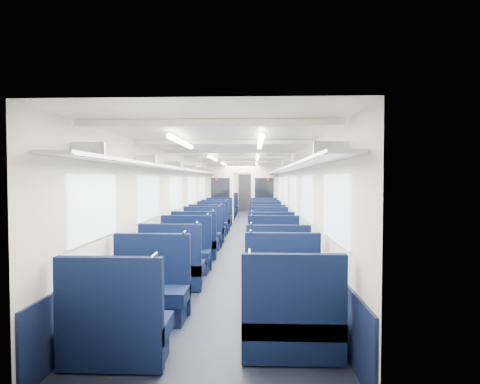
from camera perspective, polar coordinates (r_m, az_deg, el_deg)
The scene contains 41 objects.
floor at distance 11.93m, azimuth -0.14°, elevation -6.47°, with size 2.80×18.00×0.01m, color black.
ceiling at distance 11.81m, azimuth -0.14°, elevation 4.88°, with size 2.80×18.00×0.01m, color white.
wall_left at distance 11.95m, azimuth -6.86°, elevation -0.80°, with size 0.02×18.00×2.35m, color beige.
dado_left at distance 12.01m, azimuth -6.78°, elevation -4.74°, with size 0.03×17.90×0.70m, color black.
wall_right at distance 11.84m, azimuth 6.65°, elevation -0.83°, with size 0.02×18.00×2.35m, color beige.
dado_right at distance 11.91m, azimuth 6.56°, elevation -4.80°, with size 0.03×17.90×0.70m, color black.
wall_far at distance 20.80m, azimuth 0.82°, elevation 0.37°, with size 2.80×0.02×2.35m, color beige.
luggage_rack_left at distance 11.91m, azimuth -5.99°, elevation 3.03°, with size 0.36×17.40×0.18m.
luggage_rack_right at distance 11.82m, azimuth 5.76°, elevation 3.04°, with size 0.36×17.40×0.18m.
windows at distance 11.35m, azimuth -0.23°, elevation 0.30°, with size 2.78×15.60×0.75m.
ceiling_fittings at distance 11.55m, azimuth -0.19°, elevation 4.64°, with size 2.70×16.06×0.11m.
end_door at distance 20.75m, azimuth 0.82°, elevation -0.12°, with size 0.75×0.06×2.00m, color black.
bulkhead at distance 15.13m, azimuth 0.35°, elevation 0.00°, with size 2.80×0.10×2.35m.
seat_0 at distance 3.93m, azimuth -18.27°, elevation -19.22°, with size 0.97×0.54×1.09m.
seat_1 at distance 3.90m, azimuth 7.85°, elevation -19.26°, with size 0.97×0.54×1.09m.
seat_2 at distance 4.98m, azimuth -13.44°, elevation -14.57°, with size 0.97×0.54×1.09m.
seat_3 at distance 4.95m, azimuth 6.51°, elevation -14.61°, with size 0.97×0.54×1.09m.
seat_4 at distance 6.19m, azimuth -10.18°, elevation -11.26°, with size 0.97×0.54×1.09m.
seat_5 at distance 6.00m, azimuth 5.69°, elevation -11.66°, with size 0.97×0.54×1.09m.
seat_6 at distance 7.28m, azimuth -8.26°, elevation -9.25°, with size 0.97×0.54×1.09m.
seat_7 at distance 7.18m, azimuth 5.08°, elevation -9.40°, with size 0.97×0.54×1.09m.
seat_8 at distance 8.41m, azimuth -6.82°, elevation -7.73°, with size 0.97×0.54×1.09m.
seat_9 at distance 8.20m, azimuth 4.70°, elevation -7.97°, with size 0.97×0.54×1.09m.
seat_10 at distance 9.57m, azimuth -5.71°, elevation -6.55°, with size 0.97×0.54×1.09m.
seat_11 at distance 9.41m, azimuth 4.36°, elevation -6.69°, with size 0.97×0.54×1.09m.
seat_12 at distance 10.56m, azimuth -4.96°, elevation -5.75°, with size 0.97×0.54×1.09m.
seat_13 at distance 10.43m, azimuth 4.13°, elevation -5.84°, with size 0.97×0.54×1.09m.
seat_14 at distance 11.80m, azimuth -4.21°, elevation -4.93°, with size 0.97×0.54×1.09m.
seat_15 at distance 11.77m, azimuth 3.90°, elevation -4.95°, with size 0.97×0.54×1.09m.
seat_16 at distance 12.95m, azimuth -3.64°, elevation -4.32°, with size 0.97×0.54×1.09m.
seat_17 at distance 12.84m, azimuth 3.74°, elevation -4.37°, with size 0.97×0.54×1.09m.
seat_18 at distance 14.05m, azimuth -3.19°, elevation -3.83°, with size 0.97×0.54×1.09m.
seat_19 at distance 13.91m, azimuth 3.61°, elevation -3.88°, with size 0.97×0.54×1.09m.
seat_20 at distance 15.95m, azimuth -2.56°, elevation -3.14°, with size 0.97×0.54×1.09m.
seat_21 at distance 16.09m, azimuth 3.41°, elevation -3.09°, with size 0.97×0.54×1.09m.
seat_22 at distance 17.23m, azimuth -2.21°, elevation -2.76°, with size 0.97×0.54×1.09m.
seat_23 at distance 17.14m, azimuth 3.33°, elevation -2.78°, with size 0.97×0.54×1.09m.
seat_24 at distance 18.41m, azimuth -1.93°, elevation -2.46°, with size 0.97×0.54×1.09m.
seat_25 at distance 18.19m, azimuth 3.25°, elevation -2.51°, with size 0.97×0.54×1.09m.
seat_26 at distance 19.36m, azimuth -1.73°, elevation -2.24°, with size 0.97×0.54×1.09m.
seat_27 at distance 19.36m, azimuth 3.18°, elevation -2.24°, with size 0.97×0.54×1.09m.
Camera 1 is at (0.46, -11.79, 1.74)m, focal length 28.34 mm.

